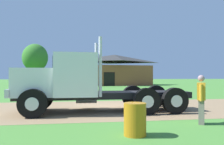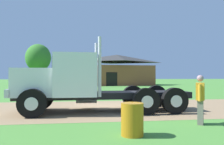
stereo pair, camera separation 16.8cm
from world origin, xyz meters
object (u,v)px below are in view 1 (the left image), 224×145
(visitor_standing_near, at_px, (201,97))
(shed_building, at_px, (115,70))
(truck_foreground_white, at_px, (78,84))
(steel_barrel, at_px, (135,119))

(visitor_standing_near, xyz_separation_m, shed_building, (2.22, 32.02, 1.71))
(truck_foreground_white, bearing_deg, steel_barrel, -69.75)
(truck_foreground_white, relative_size, steel_barrel, 8.94)
(visitor_standing_near, relative_size, shed_building, 0.13)
(truck_foreground_white, distance_m, shed_building, 29.63)
(visitor_standing_near, xyz_separation_m, steel_barrel, (-2.56, -1.07, -0.45))
(truck_foreground_white, height_order, shed_building, shed_building)
(steel_barrel, bearing_deg, shed_building, 81.79)
(steel_barrel, distance_m, shed_building, 33.50)
(truck_foreground_white, xyz_separation_m, shed_building, (6.32, 28.92, 1.36))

